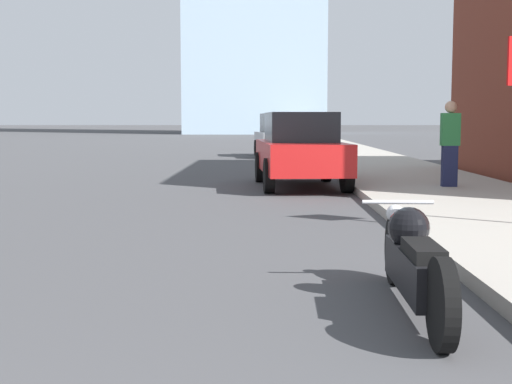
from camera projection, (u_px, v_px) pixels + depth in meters
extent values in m
cube|color=#9E998E|center=(326.00, 144.00, 40.48)|extent=(3.39, 240.00, 0.15)
cylinder|color=black|center=(395.00, 250.00, 6.37)|extent=(0.11, 0.61, 0.61)
cylinder|color=black|center=(442.00, 305.00, 4.51)|extent=(0.11, 0.61, 0.61)
cube|color=black|center=(415.00, 270.00, 5.44)|extent=(0.27, 1.43, 0.32)
sphere|color=black|center=(409.00, 228.00, 5.69)|extent=(0.33, 0.33, 0.33)
cube|color=black|center=(423.00, 251.00, 5.11)|extent=(0.23, 0.66, 0.10)
sphere|color=silver|center=(395.00, 213.00, 6.37)|extent=(0.16, 0.16, 0.16)
cylinder|color=silver|center=(398.00, 202.00, 6.23)|extent=(0.62, 0.05, 0.04)
cube|color=red|center=(300.00, 156.00, 15.56)|extent=(1.98, 4.35, 0.64)
cube|color=#23282D|center=(300.00, 127.00, 15.50)|extent=(1.56, 2.14, 0.63)
cylinder|color=black|center=(260.00, 167.00, 16.85)|extent=(0.25, 0.72, 0.71)
cylinder|color=black|center=(326.00, 167.00, 16.95)|extent=(0.25, 0.72, 0.71)
cylinder|color=black|center=(269.00, 176.00, 14.24)|extent=(0.25, 0.72, 0.71)
cylinder|color=black|center=(347.00, 175.00, 14.34)|extent=(0.25, 0.72, 0.71)
cube|color=#BCBCC1|center=(282.00, 141.00, 28.29)|extent=(2.24, 4.12, 0.65)
cube|color=#23282D|center=(282.00, 123.00, 28.22)|extent=(1.75, 2.05, 0.74)
cylinder|color=black|center=(257.00, 148.00, 29.46)|extent=(0.27, 0.66, 0.64)
cylinder|color=black|center=(299.00, 147.00, 29.61)|extent=(0.27, 0.66, 0.64)
cylinder|color=black|center=(263.00, 150.00, 27.03)|extent=(0.27, 0.66, 0.64)
cylinder|color=black|center=(308.00, 150.00, 27.19)|extent=(0.27, 0.66, 0.64)
cube|color=#1E2347|center=(449.00, 166.00, 14.10)|extent=(0.29, 0.20, 0.81)
cube|color=#2D7F42|center=(450.00, 129.00, 14.03)|extent=(0.36, 0.20, 0.64)
sphere|color=tan|center=(451.00, 107.00, 13.99)|extent=(0.24, 0.24, 0.24)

